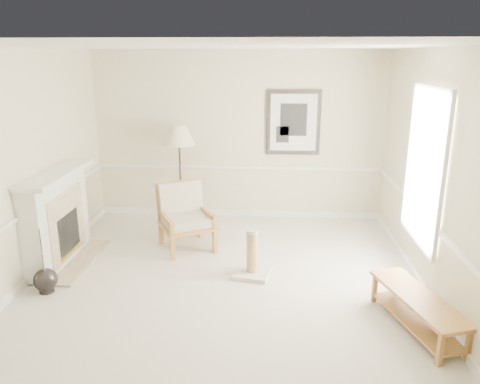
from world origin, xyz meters
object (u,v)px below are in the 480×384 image
floor_lamp (179,138)px  armchair (184,213)px  floor_vase (46,281)px  scratching_post (252,261)px  bench (417,307)px

floor_lamp → armchair: bearing=-76.7°
floor_vase → armchair: armchair is taller
floor_lamp → floor_vase: bearing=-114.1°
floor_vase → scratching_post: bearing=14.1°
armchair → bench: bearing=-63.9°
armchair → scratching_post: bearing=-69.2°
armchair → floor_lamp: (-0.26, 1.09, 0.96)m
armchair → floor_lamp: bearing=75.5°
armchair → scratching_post: 1.45m
armchair → floor_vase: bearing=-160.5°
floor_vase → armchair: 2.16m
bench → scratching_post: size_ratio=2.18×
floor_vase → armchair: (1.45, 1.57, 0.37)m
bench → scratching_post: bearing=147.4°
floor_lamp → bench: (3.11, -3.17, -1.22)m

